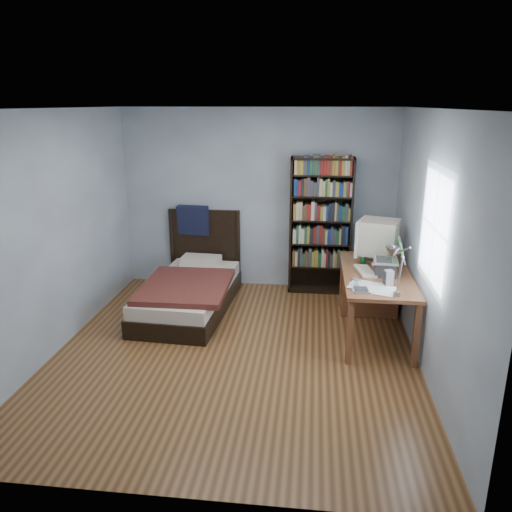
# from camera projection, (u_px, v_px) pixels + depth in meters

# --- Properties ---
(room) EXTENTS (4.20, 4.24, 2.50)m
(room) POSITION_uv_depth(u_px,v_px,m) (237.00, 239.00, 4.97)
(room) COLOR #553319
(room) RESTS_ON ground
(desk) EXTENTS (0.75, 1.63, 0.73)m
(desk) POSITION_uv_depth(u_px,v_px,m) (371.00, 285.00, 6.10)
(desk) COLOR brown
(desk) RESTS_ON floor
(crt_monitor) EXTENTS (0.57, 0.52, 0.51)m
(crt_monitor) POSITION_uv_depth(u_px,v_px,m) (377.00, 238.00, 5.90)
(crt_monitor) COLOR beige
(crt_monitor) RESTS_ON desk
(laptop) EXTENTS (0.36, 0.36, 0.42)m
(laptop) POSITION_uv_depth(u_px,v_px,m) (387.00, 265.00, 5.48)
(laptop) COLOR #2D2D30
(laptop) RESTS_ON desk
(desk_lamp) EXTENTS (0.24, 0.54, 0.63)m
(desk_lamp) POSITION_uv_depth(u_px,v_px,m) (393.00, 257.00, 4.41)
(desk_lamp) COLOR #99999E
(desk_lamp) RESTS_ON desk
(keyboard) EXTENTS (0.23, 0.44, 0.04)m
(keyboard) POSITION_uv_depth(u_px,v_px,m) (365.00, 271.00, 5.58)
(keyboard) COLOR beige
(keyboard) RESTS_ON desk
(speaker) EXTENTS (0.10, 0.10, 0.16)m
(speaker) POSITION_uv_depth(u_px,v_px,m) (389.00, 278.00, 5.17)
(speaker) COLOR gray
(speaker) RESTS_ON desk
(soda_can) EXTENTS (0.06, 0.06, 0.11)m
(soda_can) POSITION_uv_depth(u_px,v_px,m) (363.00, 261.00, 5.82)
(soda_can) COLOR #083B12
(soda_can) RESTS_ON desk
(mouse) EXTENTS (0.06, 0.11, 0.04)m
(mouse) POSITION_uv_depth(u_px,v_px,m) (374.00, 264.00, 5.81)
(mouse) COLOR silver
(mouse) RESTS_ON desk
(phone_silver) EXTENTS (0.10, 0.12, 0.02)m
(phone_silver) POSITION_uv_depth(u_px,v_px,m) (356.00, 280.00, 5.32)
(phone_silver) COLOR silver
(phone_silver) RESTS_ON desk
(phone_grey) EXTENTS (0.05, 0.10, 0.02)m
(phone_grey) POSITION_uv_depth(u_px,v_px,m) (356.00, 285.00, 5.17)
(phone_grey) COLOR gray
(phone_grey) RESTS_ON desk
(external_drive) EXTENTS (0.14, 0.14, 0.03)m
(external_drive) POSITION_uv_depth(u_px,v_px,m) (361.00, 290.00, 5.02)
(external_drive) COLOR gray
(external_drive) RESTS_ON desk
(bookshelf) EXTENTS (0.84, 0.30, 1.87)m
(bookshelf) POSITION_uv_depth(u_px,v_px,m) (320.00, 226.00, 6.81)
(bookshelf) COLOR black
(bookshelf) RESTS_ON floor
(bed) EXTENTS (1.09, 2.08, 1.16)m
(bed) POSITION_uv_depth(u_px,v_px,m) (190.00, 288.00, 6.44)
(bed) COLOR black
(bed) RESTS_ON floor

